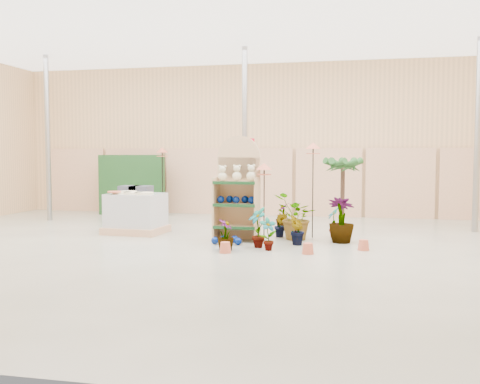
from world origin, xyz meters
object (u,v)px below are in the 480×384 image
(potted_plant_2, at_px, (296,217))
(pallet_stack, at_px, (136,213))
(bird_table_front, at_px, (264,169))
(display_shelf, at_px, (238,192))

(potted_plant_2, bearing_deg, pallet_stack, 176.14)
(pallet_stack, relative_size, potted_plant_2, 1.40)
(bird_table_front, bearing_deg, pallet_stack, 170.53)
(pallet_stack, bearing_deg, display_shelf, -6.04)
(pallet_stack, bearing_deg, potted_plant_2, 0.26)
(bird_table_front, height_order, potted_plant_2, bird_table_front)
(display_shelf, bearing_deg, bird_table_front, -5.89)
(display_shelf, xyz_separation_m, bird_table_front, (0.57, -0.06, 0.50))
(bird_table_front, xyz_separation_m, potted_plant_2, (0.63, 0.26, -1.02))
(display_shelf, xyz_separation_m, pallet_stack, (-2.50, 0.45, -0.55))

